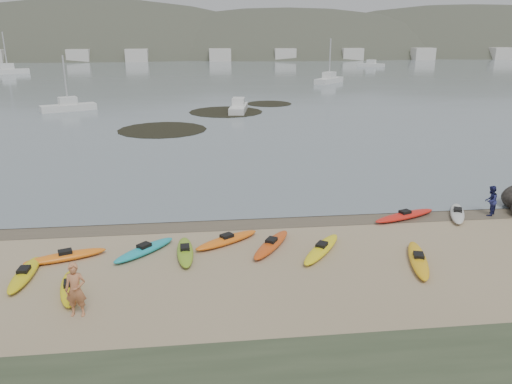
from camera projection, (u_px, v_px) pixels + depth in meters
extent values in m
plane|color=tan|center=(256.00, 219.00, 25.99)|extent=(600.00, 600.00, 0.00)
plane|color=brown|center=(257.00, 221.00, 25.71)|extent=(60.00, 60.00, 0.00)
plane|color=slate|center=(201.00, 47.00, 309.62)|extent=(1200.00, 1200.00, 0.00)
ellipsoid|color=yellow|center=(24.00, 274.00, 19.73)|extent=(0.76, 3.21, 0.34)
ellipsoid|color=#F2B114|center=(418.00, 260.00, 21.00)|extent=(1.74, 3.86, 0.34)
ellipsoid|color=orange|center=(227.00, 240.00, 22.99)|extent=(3.26, 2.48, 0.34)
ellipsoid|color=yellow|center=(70.00, 288.00, 18.68)|extent=(1.29, 3.03, 0.34)
ellipsoid|color=#7EA921|center=(185.00, 252.00, 21.75)|extent=(0.86, 3.19, 0.34)
ellipsoid|color=beige|center=(457.00, 213.00, 26.34)|extent=(2.03, 3.22, 0.34)
ellipsoid|color=red|center=(405.00, 216.00, 26.03)|extent=(3.92, 2.09, 0.34)
ellipsoid|color=#D44A12|center=(271.00, 244.00, 22.51)|extent=(2.43, 3.39, 0.34)
ellipsoid|color=teal|center=(144.00, 250.00, 21.95)|extent=(2.80, 2.88, 0.34)
ellipsoid|color=orange|center=(66.00, 256.00, 21.31)|extent=(3.42, 1.78, 0.34)
ellipsoid|color=yellow|center=(322.00, 249.00, 22.04)|extent=(2.67, 3.43, 0.34)
imported|color=#CC7E51|center=(76.00, 290.00, 16.93)|extent=(0.74, 0.52, 1.95)
imported|color=navy|center=(491.00, 201.00, 26.34)|extent=(1.00, 0.99, 1.63)
cylinder|color=black|center=(162.00, 130.00, 49.46)|extent=(8.77, 8.77, 0.04)
cylinder|color=black|center=(226.00, 112.00, 60.45)|extent=(8.90, 8.90, 0.04)
cylinder|color=black|center=(269.00, 104.00, 67.22)|extent=(6.10, 6.10, 0.04)
cube|color=silver|center=(68.00, 107.00, 61.17)|extent=(6.65, 4.41, 0.91)
cube|color=silver|center=(239.00, 108.00, 60.48)|extent=(2.88, 6.63, 0.90)
cube|color=silver|center=(329.00, 80.00, 94.04)|extent=(6.85, 7.46, 1.11)
cube|color=silver|center=(8.00, 71.00, 114.13)|extent=(9.41, 5.40, 1.27)
cube|color=silver|center=(371.00, 65.00, 137.73)|extent=(7.03, 5.91, 1.01)
ellipsoid|color=#384235|center=(98.00, 99.00, 210.97)|extent=(220.00, 120.00, 80.00)
ellipsoid|color=#384235|center=(286.00, 92.00, 214.14)|extent=(200.00, 110.00, 68.00)
ellipsoid|color=#384235|center=(461.00, 91.00, 233.42)|extent=(230.00, 130.00, 76.00)
cube|color=beige|center=(72.00, 56.00, 157.88)|extent=(7.00, 5.00, 4.00)
cube|color=beige|center=(149.00, 55.00, 160.50)|extent=(7.00, 5.00, 4.00)
cube|color=beige|center=(223.00, 55.00, 163.12)|extent=(7.00, 5.00, 4.00)
cube|color=beige|center=(296.00, 55.00, 165.74)|extent=(7.00, 5.00, 4.00)
cube|color=beige|center=(365.00, 54.00, 168.36)|extent=(7.00, 5.00, 4.00)
cube|color=beige|center=(433.00, 54.00, 170.98)|extent=(7.00, 5.00, 4.00)
cube|color=beige|center=(499.00, 54.00, 173.59)|extent=(7.00, 5.00, 4.00)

